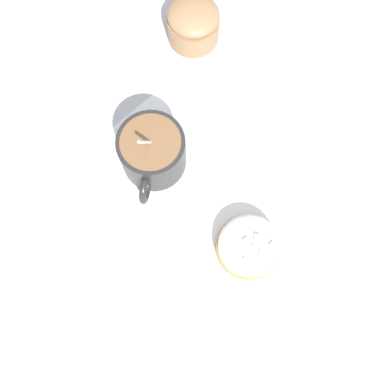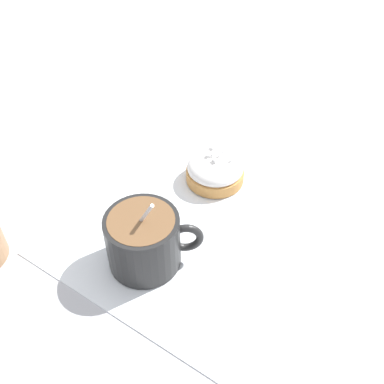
% 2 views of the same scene
% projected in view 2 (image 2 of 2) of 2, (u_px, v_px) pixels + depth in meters
% --- Properties ---
extents(ground_plane, '(3.00, 3.00, 0.00)m').
position_uv_depth(ground_plane, '(191.00, 220.00, 0.58)').
color(ground_plane, '#B2B2B7').
extents(paper_napkin, '(0.34, 0.31, 0.00)m').
position_uv_depth(paper_napkin, '(191.00, 220.00, 0.58)').
color(paper_napkin, white).
rests_on(paper_napkin, ground_plane).
extents(coffee_cup, '(0.08, 0.10, 0.10)m').
position_uv_depth(coffee_cup, '(144.00, 239.00, 0.50)').
color(coffee_cup, black).
rests_on(coffee_cup, paper_napkin).
extents(frosted_pastry, '(0.08, 0.08, 0.04)m').
position_uv_depth(frosted_pastry, '(215.00, 170.00, 0.62)').
color(frosted_pastry, '#C18442').
rests_on(frosted_pastry, paper_napkin).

